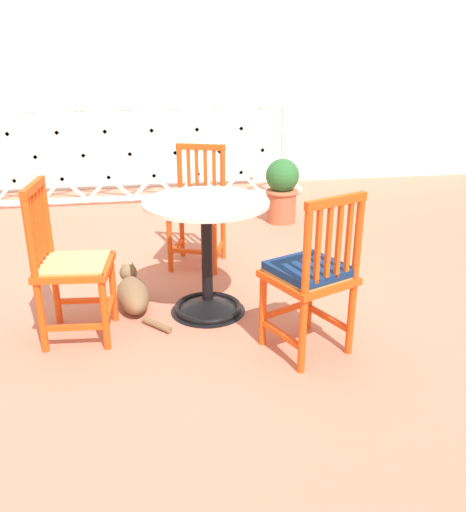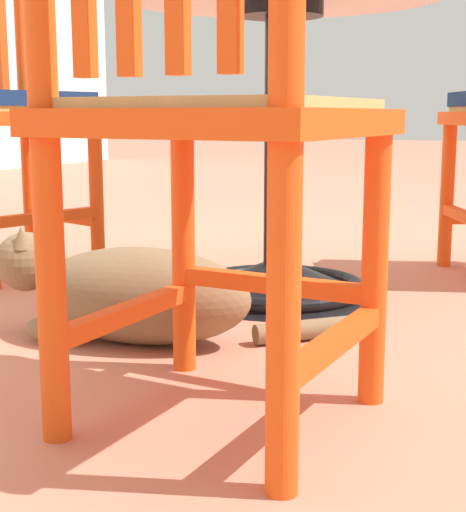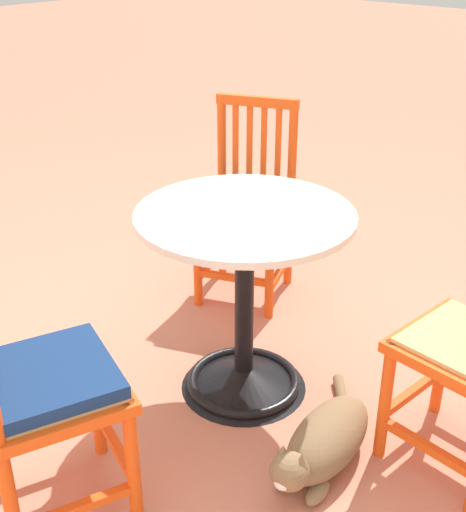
% 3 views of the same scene
% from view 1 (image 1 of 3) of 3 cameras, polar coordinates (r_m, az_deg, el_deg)
% --- Properties ---
extents(ground_plane, '(24.00, 24.00, 0.00)m').
position_cam_1_polar(ground_plane, '(3.36, -2.73, -6.43)').
color(ground_plane, '#C6755B').
extents(building_wall_backdrop, '(10.00, 0.20, 2.80)m').
position_cam_1_polar(building_wall_backdrop, '(6.65, -7.25, 19.57)').
color(building_wall_backdrop, white).
rests_on(building_wall_backdrop, ground_plane).
extents(lattice_fence_panel, '(3.90, 0.06, 1.09)m').
position_cam_1_polar(lattice_fence_panel, '(5.86, -11.08, 10.77)').
color(lattice_fence_panel, white).
rests_on(lattice_fence_panel, ground_plane).
extents(cafe_table, '(0.76, 0.76, 0.73)m').
position_cam_1_polar(cafe_table, '(3.30, -2.80, -1.51)').
color(cafe_table, black).
rests_on(cafe_table, ground_plane).
extents(orange_chair_near_fence, '(0.51, 0.51, 0.91)m').
position_cam_1_polar(orange_chair_near_fence, '(4.03, -3.88, 5.11)').
color(orange_chair_near_fence, '#E04C14').
rests_on(orange_chair_near_fence, ground_plane).
extents(orange_chair_by_planter, '(0.44, 0.44, 0.91)m').
position_cam_1_polar(orange_chair_by_planter, '(3.09, -17.24, -1.10)').
color(orange_chair_by_planter, '#E04C14').
rests_on(orange_chair_by_planter, ground_plane).
extents(orange_chair_at_corner, '(0.53, 0.53, 0.91)m').
position_cam_1_polar(orange_chair_at_corner, '(2.82, 8.43, -2.17)').
color(orange_chair_at_corner, '#E04C14').
rests_on(orange_chair_at_corner, ground_plane).
extents(tabby_cat, '(0.35, 0.71, 0.23)m').
position_cam_1_polar(tabby_cat, '(3.50, -10.79, -3.90)').
color(tabby_cat, brown).
rests_on(tabby_cat, ground_plane).
extents(terracotta_planter, '(0.32, 0.32, 0.62)m').
position_cam_1_polar(terracotta_planter, '(5.15, 5.32, 7.22)').
color(terracotta_planter, '#B25B3D').
rests_on(terracotta_planter, ground_plane).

